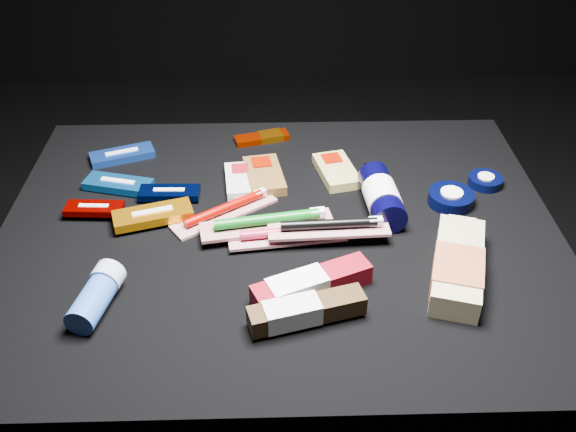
{
  "coord_description": "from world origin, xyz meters",
  "views": [
    {
      "loc": [
        -0.01,
        -0.89,
        1.09
      ],
      "look_at": [
        0.01,
        0.01,
        0.42
      ],
      "focal_mm": 40.0,
      "sensor_mm": 36.0,
      "label": 1
    }
  ],
  "objects_px": {
    "lotion_bottle": "(382,196)",
    "toothpaste_carton_red": "(307,286)",
    "deodorant_stick": "(97,296)",
    "bodywash_bottle": "(458,267)"
  },
  "relations": [
    {
      "from": "bodywash_bottle",
      "to": "toothpaste_carton_red",
      "type": "distance_m",
      "value": 0.24
    },
    {
      "from": "deodorant_stick",
      "to": "toothpaste_carton_red",
      "type": "height_order",
      "value": "deodorant_stick"
    },
    {
      "from": "bodywash_bottle",
      "to": "toothpaste_carton_red",
      "type": "xyz_separation_m",
      "value": [
        -0.24,
        -0.03,
        -0.0
      ]
    },
    {
      "from": "lotion_bottle",
      "to": "deodorant_stick",
      "type": "xyz_separation_m",
      "value": [
        -0.46,
        -0.24,
        -0.01
      ]
    },
    {
      "from": "deodorant_stick",
      "to": "bodywash_bottle",
      "type": "bearing_deg",
      "value": 18.04
    },
    {
      "from": "lotion_bottle",
      "to": "deodorant_stick",
      "type": "relative_size",
      "value": 1.54
    },
    {
      "from": "lotion_bottle",
      "to": "bodywash_bottle",
      "type": "bearing_deg",
      "value": -68.12
    },
    {
      "from": "lotion_bottle",
      "to": "toothpaste_carton_red",
      "type": "relative_size",
      "value": 0.99
    },
    {
      "from": "lotion_bottle",
      "to": "toothpaste_carton_red",
      "type": "height_order",
      "value": "lotion_bottle"
    },
    {
      "from": "lotion_bottle",
      "to": "toothpaste_carton_red",
      "type": "bearing_deg",
      "value": -128.37
    }
  ]
}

